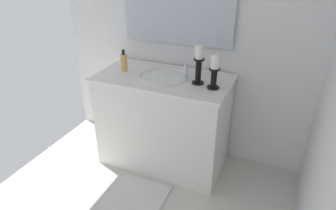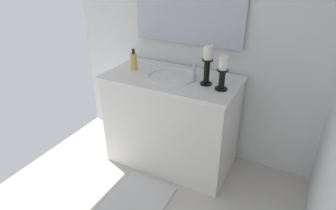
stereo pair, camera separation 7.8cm
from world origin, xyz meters
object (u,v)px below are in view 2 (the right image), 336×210
object	(u,v)px
soap_bottle	(134,61)
sink_basin	(172,81)
bath_mat	(134,204)
candle_holder_short	(207,64)
vanity_cabinet	(172,121)
candle_holder_tall	(223,72)

from	to	relation	value
soap_bottle	sink_basin	bearing A→B (deg)	90.18
soap_bottle	bath_mat	bearing A→B (deg)	29.71
bath_mat	candle_holder_short	bearing A→B (deg)	154.09
candle_holder_short	soap_bottle	xyz separation A→B (m)	(-0.02, -0.65, -0.08)
candle_holder_short	bath_mat	distance (m)	1.19
candle_holder_short	soap_bottle	bearing A→B (deg)	-91.34
vanity_cabinet	candle_holder_tall	bearing A→B (deg)	82.63
candle_holder_tall	soap_bottle	bearing A→B (deg)	-93.95
vanity_cabinet	candle_holder_short	xyz separation A→B (m)	(0.02, 0.30, 0.57)
sink_basin	soap_bottle	distance (m)	0.37
candle_holder_short	soap_bottle	distance (m)	0.66
sink_basin	bath_mat	world-z (taller)	sink_basin
vanity_cabinet	candle_holder_tall	xyz separation A→B (m)	(0.06, 0.43, 0.54)
vanity_cabinet	soap_bottle	size ratio (longest dim) A/B	6.06
vanity_cabinet	candle_holder_short	distance (m)	0.64
bath_mat	vanity_cabinet	bearing A→B (deg)	-180.00
vanity_cabinet	bath_mat	world-z (taller)	vanity_cabinet
candle_holder_tall	sink_basin	bearing A→B (deg)	-97.39
sink_basin	soap_bottle	world-z (taller)	soap_bottle
vanity_cabinet	candle_holder_tall	size ratio (longest dim) A/B	4.31
sink_basin	candle_holder_tall	bearing A→B (deg)	82.61
vanity_cabinet	soap_bottle	bearing A→B (deg)	-89.81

